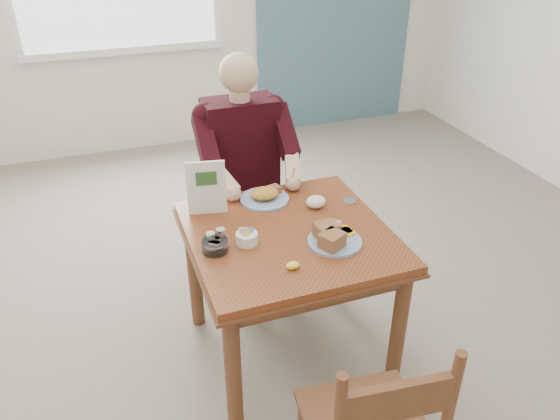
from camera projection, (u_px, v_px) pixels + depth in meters
name	position (u px, v px, depth m)	size (l,w,h in m)	color
floor	(288.00, 352.00, 2.87)	(6.00, 6.00, 0.00)	slate
lemon_wedge	(293.00, 265.00, 2.24)	(0.06, 0.04, 0.03)	yellow
napkin	(316.00, 202.00, 2.68)	(0.10, 0.08, 0.06)	white
metal_dish	(350.00, 201.00, 2.74)	(0.07, 0.07, 0.01)	silver
table	(289.00, 252.00, 2.55)	(0.92, 0.92, 0.75)	brown
chair_far	(242.00, 203.00, 3.28)	(0.42, 0.42, 0.95)	brown
diner	(245.00, 159.00, 3.04)	(0.53, 0.56, 1.39)	tan
near_plate	(332.00, 237.00, 2.40)	(0.31, 0.31, 0.08)	white
far_plate	(265.00, 196.00, 2.75)	(0.30, 0.30, 0.07)	white
caddy	(247.00, 238.00, 2.40)	(0.11, 0.11, 0.07)	white
shakers	(216.00, 239.00, 2.36)	(0.10, 0.06, 0.09)	white
creamer	(215.00, 245.00, 2.35)	(0.15, 0.15, 0.05)	white
menu	(206.00, 188.00, 2.58)	(0.18, 0.05, 0.27)	white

